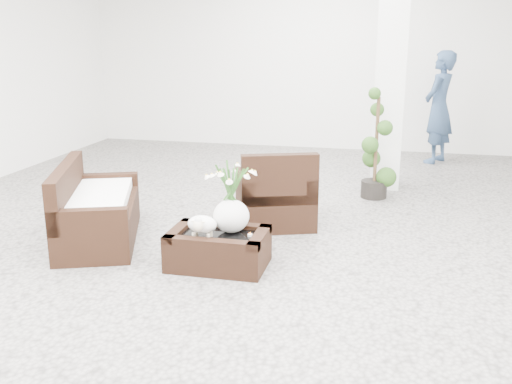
% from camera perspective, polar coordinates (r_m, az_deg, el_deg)
% --- Properties ---
extents(ground, '(11.00, 11.00, 0.00)m').
position_cam_1_polar(ground, '(5.94, 0.22, -5.52)').
color(ground, gray).
rests_on(ground, ground).
extents(column, '(0.40, 0.40, 3.50)m').
position_cam_1_polar(column, '(8.22, 13.20, 12.41)').
color(column, white).
rests_on(column, ground).
extents(coffee_table, '(0.90, 0.60, 0.31)m').
position_cam_1_polar(coffee_table, '(5.46, -3.72, -5.75)').
color(coffee_table, black).
rests_on(coffee_table, ground).
extents(sheep_figurine, '(0.28, 0.23, 0.21)m').
position_cam_1_polar(sheep_figurine, '(5.31, -5.32, -3.38)').
color(sheep_figurine, white).
rests_on(sheep_figurine, coffee_table).
extents(planter_narcissus, '(0.44, 0.44, 0.80)m').
position_cam_1_polar(planter_narcissus, '(5.35, -2.49, 0.11)').
color(planter_narcissus, white).
rests_on(planter_narcissus, coffee_table).
extents(tealight, '(0.04, 0.04, 0.03)m').
position_cam_1_polar(tealight, '(5.34, -0.60, -4.23)').
color(tealight, white).
rests_on(tealight, coffee_table).
extents(armchair, '(1.05, 1.03, 0.88)m').
position_cam_1_polar(armchair, '(6.55, 1.88, 0.53)').
color(armchair, black).
rests_on(armchair, ground).
extents(loveseat, '(1.24, 1.70, 0.82)m').
position_cam_1_polar(loveseat, '(6.27, -15.30, -1.02)').
color(loveseat, black).
rests_on(loveseat, ground).
extents(topiary, '(0.38, 0.38, 1.43)m').
position_cam_1_polar(topiary, '(7.74, 11.76, 4.58)').
color(topiary, '#234215').
rests_on(topiary, ground).
extents(shopper, '(0.69, 0.80, 1.86)m').
position_cam_1_polar(shopper, '(10.18, 17.56, 7.95)').
color(shopper, navy).
rests_on(shopper, ground).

